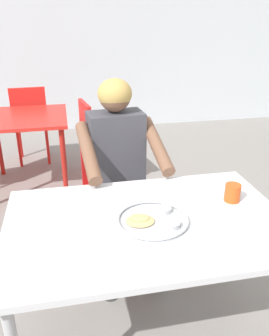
{
  "coord_description": "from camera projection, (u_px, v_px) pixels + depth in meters",
  "views": [
    {
      "loc": [
        -0.4,
        -1.23,
        1.59
      ],
      "look_at": [
        -0.08,
        0.33,
        0.88
      ],
      "focal_mm": 37.35,
      "sensor_mm": 36.0,
      "label": 1
    }
  ],
  "objects": [
    {
      "name": "chair_foreground",
      "position": [
        113.0,
        185.0,
        2.45
      ],
      "size": [
        0.45,
        0.44,
        0.82
      ],
      "color": "red",
      "rests_on": "ground"
    },
    {
      "name": "chair_red_far",
      "position": [
        31.0,
        120.0,
        3.86
      ],
      "size": [
        0.41,
        0.41,
        0.89
      ],
      "color": "red",
      "rests_on": "ground"
    },
    {
      "name": "table_background_red",
      "position": [
        25.0,
        126.0,
        3.27
      ],
      "size": [
        0.78,
        0.81,
        0.72
      ],
      "color": "red",
      "rests_on": "ground"
    },
    {
      "name": "chair_red_right",
      "position": [
        98.0,
        137.0,
        3.43
      ],
      "size": [
        0.49,
        0.46,
        0.83
      ],
      "color": "red",
      "rests_on": "ground"
    },
    {
      "name": "diner_foreground",
      "position": [
        120.0,
        164.0,
        2.16
      ],
      "size": [
        0.52,
        0.58,
        1.24
      ],
      "color": "#383838",
      "rests_on": "ground"
    },
    {
      "name": "drinking_cup",
      "position": [
        233.0,
        192.0,
        1.73
      ],
      "size": [
        0.08,
        0.08,
        0.09
      ],
      "color": "#D84C19",
      "rests_on": "table_foreground"
    },
    {
      "name": "table_foreground",
      "position": [
        147.0,
        233.0,
        1.61
      ],
      "size": [
        1.27,
        0.83,
        0.73
      ],
      "color": "silver",
      "rests_on": "ground"
    },
    {
      "name": "back_wall",
      "position": [
        86.0,
        5.0,
        4.68
      ],
      "size": [
        12.0,
        0.12,
        3.4
      ],
      "primitive_type": "cube",
      "color": "silver",
      "rests_on": "ground"
    },
    {
      "name": "thali_tray",
      "position": [
        153.0,
        219.0,
        1.56
      ],
      "size": [
        0.32,
        0.32,
        0.03
      ],
      "color": "#B7BABF",
      "rests_on": "table_foreground"
    }
  ]
}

